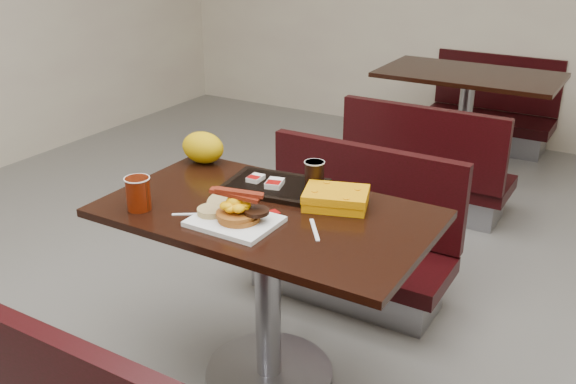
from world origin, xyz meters
The scene contains 24 objects.
floor centered at (0.00, 0.00, 0.00)m, with size 6.00×7.00×0.01m, color gray.
table_near centered at (0.00, 0.00, 0.38)m, with size 1.20×0.70×0.75m, color black, non-canonical shape.
bench_near_n centered at (0.00, 0.70, 0.36)m, with size 1.00×0.46×0.72m, color black, non-canonical shape.
table_far centered at (0.00, 2.60, 0.38)m, with size 1.20×0.70×0.75m, color black, non-canonical shape.
bench_far_s centered at (0.00, 1.90, 0.36)m, with size 1.00×0.46×0.72m, color black, non-canonical shape.
bench_far_n centered at (0.00, 3.30, 0.36)m, with size 1.00×0.46×0.72m, color black, non-canonical shape.
platter centered at (-0.03, -0.15, 0.76)m, with size 0.29×0.23×0.02m, color white.
pancake_stack centered at (-0.02, -0.15, 0.78)m, with size 0.15×0.15×0.03m, color #9E571A.
sausage_patty centered at (0.04, -0.13, 0.80)m, with size 0.09×0.09×0.01m, color black.
scrambled_eggs centered at (-0.04, -0.15, 0.82)m, with size 0.10×0.09×0.05m, color #FFB405.
bacon_strips centered at (-0.04, -0.15, 0.86)m, with size 0.17×0.08×0.01m, color #490E05, non-canonical shape.
muffin_bottom centered at (-0.13, -0.16, 0.78)m, with size 0.10×0.10×0.02m, color tan.
muffin_top centered at (-0.13, -0.10, 0.79)m, with size 0.10×0.10×0.02m, color tan.
coffee_cup_near centered at (-0.40, -0.23, 0.81)m, with size 0.09×0.09×0.12m, color #951C05.
fork centered at (-0.23, -0.19, 0.75)m, with size 0.12×0.02×0.00m, color white, non-canonical shape.
knife centered at (0.23, -0.06, 0.75)m, with size 0.17×0.01×0.00m, color white.
condiment_syrup centered at (-0.12, 0.05, 0.75)m, with size 0.04×0.03×0.01m, color #AA4007.
condiment_ketchup centered at (0.04, -0.02, 0.76)m, with size 0.04×0.03×0.01m, color #8C0504.
tray centered at (-0.08, 0.19, 0.76)m, with size 0.38×0.27×0.02m, color black.
hashbrown_sleeve_left centered at (-0.17, 0.18, 0.78)m, with size 0.05×0.07×0.02m, color silver.
hashbrown_sleeve_right centered at (-0.07, 0.17, 0.78)m, with size 0.06×0.08×0.02m, color silver.
coffee_cup_far centered at (0.06, 0.24, 0.82)m, with size 0.07×0.07×0.10m, color black.
clamshell centered at (0.20, 0.16, 0.78)m, with size 0.23×0.17×0.06m, color orange.
paper_bag centered at (-0.50, 0.28, 0.82)m, with size 0.19×0.14×0.13m, color #D08B06.
Camera 1 is at (1.14, -1.78, 1.73)m, focal length 39.94 mm.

